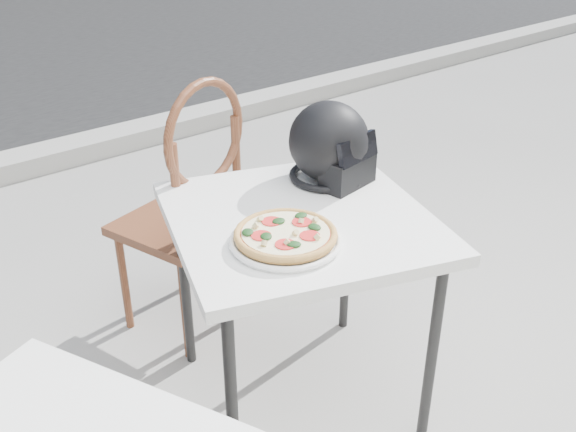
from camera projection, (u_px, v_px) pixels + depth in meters
curb at (34, 160)px, 3.95m from camera, size 30.00×0.25×0.12m
cafe_table_main at (300, 234)px, 1.95m from camera, size 0.97×0.97×0.72m
plate at (286, 241)px, 1.76m from camera, size 0.40×0.40×0.02m
pizza at (286, 234)px, 1.75m from camera, size 0.29×0.29×0.04m
helmet at (331, 146)px, 2.09m from camera, size 0.30×0.31×0.27m
cafe_chair_main at (190, 199)px, 2.33m from camera, size 0.49×0.49×1.04m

